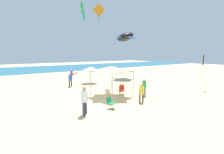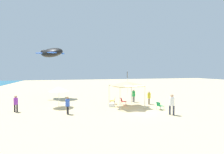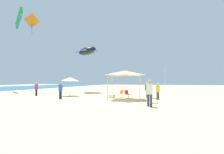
{
  "view_description": "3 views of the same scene",
  "coord_description": "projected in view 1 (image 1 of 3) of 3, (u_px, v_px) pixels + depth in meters",
  "views": [
    {
      "loc": [
        -7.14,
        -11.53,
        4.01
      ],
      "look_at": [
        2.9,
        2.15,
        1.55
      ],
      "focal_mm": 25.93,
      "sensor_mm": 36.0,
      "label": 1
    },
    {
      "loc": [
        -16.17,
        7.08,
        4.08
      ],
      "look_at": [
        1.2,
        2.47,
        3.39
      ],
      "focal_mm": 27.58,
      "sensor_mm": 36.0,
      "label": 2
    },
    {
      "loc": [
        -15.25,
        -3.45,
        1.86
      ],
      "look_at": [
        2.54,
        2.24,
        2.23
      ],
      "focal_mm": 28.18,
      "sensor_mm": 36.0,
      "label": 3
    }
  ],
  "objects": [
    {
      "name": "kite_parafoil_green",
      "position": [
        83.0,
        12.0,
        35.72
      ],
      "size": [
        3.15,
        4.42,
        3.04
      ],
      "rotation": [
        0.0,
        0.0,
        0.97
      ],
      "color": "green"
    },
    {
      "name": "kite_diamond_orange",
      "position": [
        99.0,
        11.0,
        40.07
      ],
      "size": [
        2.61,
        1.94,
        4.56
      ],
      "rotation": [
        0.0,
        0.0,
        5.79
      ],
      "color": "orange"
    },
    {
      "name": "beach_umbrella",
      "position": [
        91.0,
        68.0,
        22.03
      ],
      "size": [
        2.19,
        2.18,
        2.28
      ],
      "color": "silver",
      "rests_on": "ground"
    },
    {
      "name": "person_far_stroller",
      "position": [
        70.0,
        79.0,
        19.52
      ],
      "size": [
        0.44,
        0.39,
        1.65
      ],
      "rotation": [
        0.0,
        0.0,
        3.32
      ],
      "color": "black",
      "rests_on": "ground"
    },
    {
      "name": "folding_chair_near_cooler",
      "position": [
        111.0,
        102.0,
        11.9
      ],
      "size": [
        0.67,
        0.74,
        0.82
      ],
      "rotation": [
        0.0,
        0.0,
        0.28
      ],
      "color": "black",
      "rests_on": "ground"
    },
    {
      "name": "kite_turtle_black",
      "position": [
        126.0,
        37.0,
        26.65
      ],
      "size": [
        4.6,
        4.59,
        1.99
      ],
      "rotation": [
        0.0,
        0.0,
        0.75
      ],
      "color": "black"
    },
    {
      "name": "folding_chair_right_of_tent",
      "position": [
        122.0,
        89.0,
        16.19
      ],
      "size": [
        0.76,
        0.8,
        0.82
      ],
      "rotation": [
        0.0,
        0.0,
        5.75
      ],
      "color": "black",
      "rests_on": "ground"
    },
    {
      "name": "person_beachcomber",
      "position": [
        72.0,
        74.0,
        24.7
      ],
      "size": [
        0.39,
        0.4,
        1.64
      ],
      "rotation": [
        0.0,
        0.0,
        4.18
      ],
      "color": "black",
      "rests_on": "ground"
    },
    {
      "name": "ground",
      "position": [
        100.0,
        101.0,
        13.96
      ],
      "size": [
        120.0,
        120.0,
        0.1
      ],
      "primitive_type": "cube",
      "color": "#D6BC8C"
    },
    {
      "name": "banner_flag",
      "position": [
        202.0,
        68.0,
        17.93
      ],
      "size": [
        0.36,
        0.06,
        3.99
      ],
      "color": "silver",
      "rests_on": "ground"
    },
    {
      "name": "canopy_tent",
      "position": [
        112.0,
        69.0,
        15.16
      ],
      "size": [
        3.33,
        3.46,
        2.85
      ],
      "rotation": [
        0.0,
        0.0,
        0.16
      ],
      "color": "#B7B7BC",
      "rests_on": "ground"
    },
    {
      "name": "folding_chair_left_of_tent",
      "position": [
        121.0,
        87.0,
        17.38
      ],
      "size": [
        0.69,
        0.76,
        0.82
      ],
      "rotation": [
        0.0,
        0.0,
        2.81
      ],
      "color": "black",
      "rests_on": "ground"
    },
    {
      "name": "person_kite_handler",
      "position": [
        84.0,
        98.0,
        10.57
      ],
      "size": [
        0.45,
        0.45,
        1.91
      ],
      "rotation": [
        0.0,
        0.0,
        0.72
      ],
      "color": "#33384C",
      "rests_on": "ground"
    },
    {
      "name": "ocean_strip",
      "position": [
        29.0,
        69.0,
        41.12
      ],
      "size": [
        120.0,
        20.65,
        0.02
      ],
      "primitive_type": "cube",
      "color": "teal",
      "rests_on": "ground"
    },
    {
      "name": "person_watching_sky",
      "position": [
        144.0,
        86.0,
        15.34
      ],
      "size": [
        0.44,
        0.4,
        1.66
      ],
      "rotation": [
        0.0,
        0.0,
        0.14
      ],
      "color": "slate",
      "rests_on": "ground"
    },
    {
      "name": "cooler_box",
      "position": [
        107.0,
        90.0,
        17.03
      ],
      "size": [
        0.61,
        0.73,
        0.4
      ],
      "color": "white",
      "rests_on": "ground"
    },
    {
      "name": "person_by_tent",
      "position": [
        141.0,
        91.0,
        13.31
      ],
      "size": [
        0.41,
        0.38,
        1.6
      ],
      "rotation": [
        0.0,
        0.0,
        2.76
      ],
      "color": "brown",
      "rests_on": "ground"
    }
  ]
}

